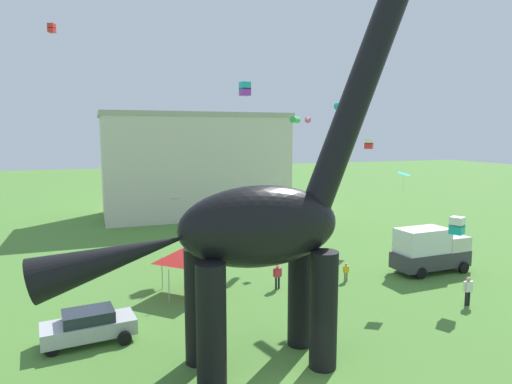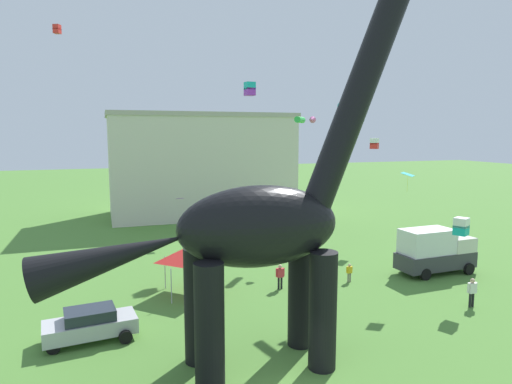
{
  "view_description": "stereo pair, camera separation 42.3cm",
  "coord_description": "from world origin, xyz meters",
  "px_view_note": "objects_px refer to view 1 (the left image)",
  "views": [
    {
      "loc": [
        -6.35,
        -13.57,
        9.78
      ],
      "look_at": [
        0.41,
        4.9,
        7.21
      ],
      "focal_mm": 31.46,
      "sensor_mm": 36.0,
      "label": 1
    },
    {
      "loc": [
        -5.95,
        -13.71,
        9.78
      ],
      "look_at": [
        0.41,
        4.9,
        7.21
      ],
      "focal_mm": 31.46,
      "sensor_mm": 36.0,
      "label": 2
    }
  ],
  "objects_px": {
    "kite_near_high": "(298,120)",
    "kite_high_right": "(404,174)",
    "person_far_spectator": "(346,270)",
    "kite_mid_left": "(369,143)",
    "parked_sedan_left": "(89,326)",
    "parked_box_truck": "(430,249)",
    "dinosaur_sculpture": "(258,226)",
    "person_near_flyer": "(277,274)",
    "kite_trailing": "(175,199)",
    "kite_near_low": "(457,225)",
    "kite_mid_right": "(245,89)",
    "festival_canopy_tent": "(187,253)",
    "person_photographer": "(468,288)",
    "kite_high_left": "(52,28)",
    "kite_far_left": "(348,106)"
  },
  "relations": [
    {
      "from": "parked_sedan_left",
      "to": "kite_mid_right",
      "type": "bearing_deg",
      "value": 41.99
    },
    {
      "from": "festival_canopy_tent",
      "to": "kite_near_low",
      "type": "height_order",
      "value": "kite_near_low"
    },
    {
      "from": "person_far_spectator",
      "to": "kite_near_low",
      "type": "distance_m",
      "value": 7.54
    },
    {
      "from": "kite_trailing",
      "to": "kite_mid_left",
      "type": "xyz_separation_m",
      "value": [
        16.92,
        -4.41,
        4.82
      ]
    },
    {
      "from": "kite_near_high",
      "to": "kite_near_low",
      "type": "bearing_deg",
      "value": -75.66
    },
    {
      "from": "festival_canopy_tent",
      "to": "kite_high_right",
      "type": "bearing_deg",
      "value": -13.77
    },
    {
      "from": "kite_high_right",
      "to": "kite_mid_right",
      "type": "height_order",
      "value": "kite_mid_right"
    },
    {
      "from": "dinosaur_sculpture",
      "to": "parked_sedan_left",
      "type": "distance_m",
      "value": 9.76
    },
    {
      "from": "parked_sedan_left",
      "to": "kite_high_left",
      "type": "distance_m",
      "value": 19.25
    },
    {
      "from": "parked_box_truck",
      "to": "festival_canopy_tent",
      "type": "xyz_separation_m",
      "value": [
        -16.98,
        1.6,
        0.9
      ]
    },
    {
      "from": "parked_sedan_left",
      "to": "parked_box_truck",
      "type": "bearing_deg",
      "value": 1.46
    },
    {
      "from": "kite_high_right",
      "to": "kite_high_left",
      "type": "height_order",
      "value": "kite_high_left"
    },
    {
      "from": "person_far_spectator",
      "to": "kite_mid_left",
      "type": "relative_size",
      "value": 1.29
    },
    {
      "from": "kite_trailing",
      "to": "kite_far_left",
      "type": "height_order",
      "value": "kite_far_left"
    },
    {
      "from": "dinosaur_sculpture",
      "to": "kite_high_right",
      "type": "bearing_deg",
      "value": 59.33
    },
    {
      "from": "parked_sedan_left",
      "to": "person_near_flyer",
      "type": "xyz_separation_m",
      "value": [
        11.18,
        3.66,
        0.16
      ]
    },
    {
      "from": "person_far_spectator",
      "to": "kite_mid_left",
      "type": "distance_m",
      "value": 15.08
    },
    {
      "from": "kite_mid_left",
      "to": "kite_high_left",
      "type": "xyz_separation_m",
      "value": [
        -25.7,
        -2.2,
        7.62
      ]
    },
    {
      "from": "parked_sedan_left",
      "to": "kite_near_high",
      "type": "height_order",
      "value": "kite_near_high"
    },
    {
      "from": "person_near_flyer",
      "to": "kite_trailing",
      "type": "relative_size",
      "value": 2.25
    },
    {
      "from": "kite_mid_right",
      "to": "kite_high_right",
      "type": "bearing_deg",
      "value": -64.17
    },
    {
      "from": "person_near_flyer",
      "to": "kite_near_low",
      "type": "bearing_deg",
      "value": -5.4
    },
    {
      "from": "dinosaur_sculpture",
      "to": "parked_sedan_left",
      "type": "relative_size",
      "value": 3.8
    },
    {
      "from": "person_photographer",
      "to": "kite_near_low",
      "type": "distance_m",
      "value": 3.61
    },
    {
      "from": "parked_sedan_left",
      "to": "person_photographer",
      "type": "bearing_deg",
      "value": -13.86
    },
    {
      "from": "person_near_flyer",
      "to": "kite_mid_right",
      "type": "distance_m",
      "value": 16.51
    },
    {
      "from": "kite_trailing",
      "to": "kite_far_left",
      "type": "distance_m",
      "value": 18.04
    },
    {
      "from": "parked_box_truck",
      "to": "kite_near_high",
      "type": "relative_size",
      "value": 2.92
    },
    {
      "from": "kite_high_right",
      "to": "kite_high_left",
      "type": "distance_m",
      "value": 24.35
    },
    {
      "from": "kite_mid_left",
      "to": "kite_trailing",
      "type": "bearing_deg",
      "value": 165.4
    },
    {
      "from": "kite_near_high",
      "to": "kite_high_left",
      "type": "distance_m",
      "value": 19.24
    },
    {
      "from": "person_photographer",
      "to": "kite_trailing",
      "type": "xyz_separation_m",
      "value": [
        -13.14,
        20.24,
        3.05
      ]
    },
    {
      "from": "person_far_spectator",
      "to": "kite_far_left",
      "type": "bearing_deg",
      "value": 119.95
    },
    {
      "from": "kite_near_high",
      "to": "kite_high_right",
      "type": "height_order",
      "value": "kite_near_high"
    },
    {
      "from": "parked_box_truck",
      "to": "kite_near_low",
      "type": "relative_size",
      "value": 5.62
    },
    {
      "from": "kite_high_right",
      "to": "festival_canopy_tent",
      "type": "bearing_deg",
      "value": 166.23
    },
    {
      "from": "kite_high_left",
      "to": "kite_trailing",
      "type": "bearing_deg",
      "value": 36.98
    },
    {
      "from": "person_far_spectator",
      "to": "kite_near_low",
      "type": "xyz_separation_m",
      "value": [
        4.35,
        -4.93,
        3.69
      ]
    },
    {
      "from": "festival_canopy_tent",
      "to": "kite_mid_right",
      "type": "height_order",
      "value": "kite_mid_right"
    },
    {
      "from": "kite_high_right",
      "to": "kite_mid_right",
      "type": "relative_size",
      "value": 1.13
    },
    {
      "from": "parked_box_truck",
      "to": "kite_mid_left",
      "type": "relative_size",
      "value": 5.92
    },
    {
      "from": "kite_far_left",
      "to": "kite_mid_left",
      "type": "distance_m",
      "value": 12.63
    },
    {
      "from": "person_far_spectator",
      "to": "person_near_flyer",
      "type": "bearing_deg",
      "value": -141.44
    },
    {
      "from": "parked_sedan_left",
      "to": "person_far_spectator",
      "type": "relative_size",
      "value": 3.53
    },
    {
      "from": "kite_mid_left",
      "to": "kite_high_left",
      "type": "bearing_deg",
      "value": -175.11
    },
    {
      "from": "kite_trailing",
      "to": "kite_high_right",
      "type": "xyz_separation_m",
      "value": [
        11.66,
        -16.08,
        3.18
      ]
    },
    {
      "from": "kite_mid_left",
      "to": "kite_high_left",
      "type": "distance_m",
      "value": 26.89
    },
    {
      "from": "parked_sedan_left",
      "to": "person_near_flyer",
      "type": "bearing_deg",
      "value": 11.58
    },
    {
      "from": "person_near_flyer",
      "to": "kite_mid_right",
      "type": "height_order",
      "value": "kite_mid_right"
    },
    {
      "from": "kite_near_high",
      "to": "kite_mid_right",
      "type": "bearing_deg",
      "value": 158.11
    }
  ]
}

